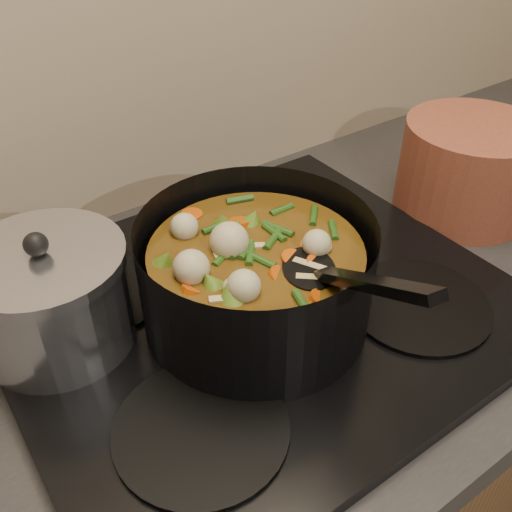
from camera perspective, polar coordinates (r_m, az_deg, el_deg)
counter at (r=1.11m, az=0.02°, el=-22.86°), size 2.64×0.64×0.91m
stovetop at (r=0.74m, az=0.03°, el=-4.86°), size 0.62×0.54×0.03m
stockpot at (r=0.67m, az=0.04°, el=-2.11°), size 0.35×0.41×0.20m
saucepan at (r=0.69m, az=-19.80°, el=-3.90°), size 0.18×0.18×0.15m
terracotta_crock at (r=0.97m, az=20.39°, el=8.16°), size 0.21×0.21×0.15m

